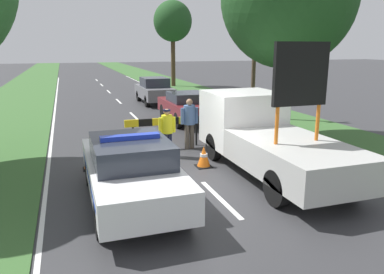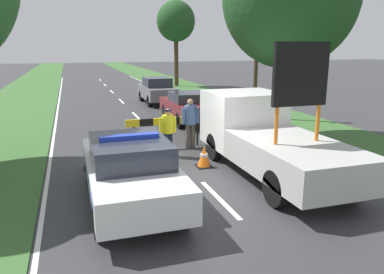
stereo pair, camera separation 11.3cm
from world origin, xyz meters
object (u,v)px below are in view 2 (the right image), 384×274
Objects in this scene: roadside_tree_near_right at (176,22)px; road_barrier at (166,123)px; work_truck at (265,135)px; traffic_cone_near_police at (204,157)px; utility_pole at (256,54)px; police_officer at (168,128)px; queued_car_suv_grey at (157,90)px; traffic_cone_centre_front at (90,160)px; traffic_cone_near_truck at (208,131)px; police_car at (130,169)px; pedestrian_civilian at (190,120)px; queued_car_wagon_maroon at (189,106)px; traffic_cone_behind_barrier at (313,158)px.

road_barrier is at bearing -106.65° from roadside_tree_near_right.
work_truck is 1.89m from traffic_cone_near_police.
police_officer is at bearing -138.02° from utility_pole.
road_barrier is 10.81m from queued_car_suv_grey.
police_officer is 8.09m from utility_pole.
traffic_cone_centre_front is 0.08× the size of roadside_tree_near_right.
traffic_cone_near_police is 3.41m from traffic_cone_near_truck.
traffic_cone_near_truck is at bearing 29.50° from road_barrier.
police_car is 0.78× the size of utility_pole.
pedestrian_civilian is (-1.28, 2.92, -0.03)m from work_truck.
work_truck is 0.98× the size of utility_pole.
pedestrian_civilian reaches higher than traffic_cone_near_truck.
queued_car_wagon_maroon reaches higher than traffic_cone_centre_front.
pedestrian_civilian reaches higher than queued_car_suv_grey.
queued_car_suv_grey is (0.03, 13.90, -0.23)m from work_truck.
roadside_tree_near_right is at bearing 104.27° from pedestrian_civilian.
traffic_cone_near_truck is at bearing 27.06° from traffic_cone_centre_front.
police_car reaches higher than road_barrier.
queued_car_suv_grey is (-0.08, 6.39, 0.07)m from queued_car_wagon_maroon.
queued_car_wagon_maroon is (-1.29, 7.89, 0.40)m from traffic_cone_behind_barrier.
police_car reaches higher than police_officer.
utility_pole is (3.41, -0.07, 2.41)m from queued_car_wagon_maroon.
road_barrier is at bearing 78.96° from queued_car_suv_grey.
traffic_cone_near_truck is (1.29, 3.16, 0.00)m from traffic_cone_near_police.
police_car is at bearing -172.49° from traffic_cone_behind_barrier.
police_officer is at bearing 117.76° from traffic_cone_near_police.
pedestrian_civilian is at bearing 129.08° from traffic_cone_behind_barrier.
police_officer reaches higher than road_barrier.
police_car reaches higher than traffic_cone_centre_front.
utility_pole is (3.75, 3.44, 2.85)m from traffic_cone_near_truck.
roadside_tree_near_right is 16.47m from utility_pole.
traffic_cone_near_truck is at bearing 67.75° from traffic_cone_near_police.
traffic_cone_centre_front is 0.09× the size of utility_pole.
traffic_cone_near_police is 0.15× the size of queued_car_wagon_maroon.
police_car is 9.54m from queued_car_wagon_maroon.
traffic_cone_near_police is 3.33m from traffic_cone_centre_front.
queued_car_wagon_maroon reaches higher than road_barrier.
traffic_cone_near_truck is at bearing -154.33° from police_officer.
work_truck reaches higher than pedestrian_civilian.
traffic_cone_near_police reaches higher than traffic_cone_centre_front.
traffic_cone_near_truck is 9.92m from queued_car_suv_grey.
queued_car_suv_grey reaches higher than queued_car_wagon_maroon.
traffic_cone_near_truck is (1.81, 0.71, -0.57)m from road_barrier.
traffic_cone_centre_front is (-3.22, 0.85, -0.03)m from traffic_cone_near_police.
traffic_cone_behind_barrier is (1.63, -4.38, 0.04)m from traffic_cone_near_truck.
road_barrier is at bearing 63.80° from police_car.
police_car is 26.53m from roadside_tree_near_right.
pedestrian_civilian is 0.29× the size of utility_pole.
queued_car_suv_grey is at bearing 68.63° from traffic_cone_centre_front.
queued_car_suv_grey is (2.29, 11.66, -0.10)m from police_officer.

